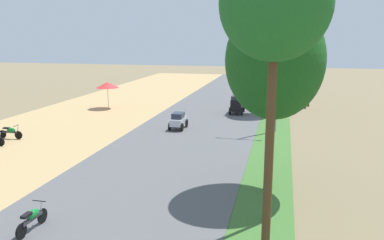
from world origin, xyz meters
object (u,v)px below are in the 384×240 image
at_px(median_tree_nearest, 275,6).
at_px(motorbike_ahead_third, 32,217).
at_px(streetlamp_near, 269,98).
at_px(car_hatchback_silver, 178,120).
at_px(utility_pole_near, 311,59).
at_px(utility_pole_far, 308,58).
at_px(car_van_black, 237,103).
at_px(vendor_umbrella, 107,85).
at_px(median_tree_second, 275,61).
at_px(median_tree_third, 279,27).
at_px(parked_motorbike_sixth, 11,132).
at_px(streetlamp_mid, 278,68).
at_px(median_tree_fourth, 279,41).

bearing_deg(median_tree_nearest, motorbike_ahead_third, 179.70).
relative_size(streetlamp_near, car_hatchback_silver, 4.10).
height_order(median_tree_nearest, utility_pole_near, median_tree_nearest).
xyz_separation_m(utility_pole_far, car_van_black, (-6.10, -4.30, -3.82)).
distance_m(vendor_umbrella, median_tree_second, 23.95).
height_order(median_tree_nearest, motorbike_ahead_third, median_tree_nearest).
bearing_deg(utility_pole_far, car_hatchback_silver, -130.37).
distance_m(median_tree_nearest, median_tree_third, 25.20).
bearing_deg(parked_motorbike_sixth, median_tree_second, -16.33).
bearing_deg(median_tree_third, motorbike_ahead_third, -107.43).
xyz_separation_m(vendor_umbrella, streetlamp_mid, (15.97, -6.10, 2.35)).
xyz_separation_m(median_tree_fourth, streetlamp_mid, (0.26, -19.81, -1.60)).
bearing_deg(car_hatchback_silver, median_tree_second, -55.66).
height_order(median_tree_third, utility_pole_near, median_tree_third).
bearing_deg(vendor_umbrella, car_van_black, 0.30).
bearing_deg(motorbike_ahead_third, streetlamp_near, 18.17).
distance_m(vendor_umbrella, median_tree_nearest, 29.10).
distance_m(vendor_umbrella, utility_pole_near, 19.90).
bearing_deg(median_tree_third, utility_pole_far, 45.09).
bearing_deg(streetlamp_mid, median_tree_second, -89.78).
xyz_separation_m(parked_motorbike_sixth, vendor_umbrella, (1.49, 12.33, 1.75)).
xyz_separation_m(median_tree_second, car_hatchback_silver, (-7.13, 10.43, -5.11)).
bearing_deg(median_tree_third, median_tree_fourth, 90.45).
distance_m(median_tree_fourth, utility_pole_far, 9.88).
bearing_deg(median_tree_nearest, utility_pole_near, 84.49).
bearing_deg(motorbike_ahead_third, median_tree_nearest, -0.30).
xyz_separation_m(streetlamp_mid, motorbike_ahead_third, (-8.06, -17.47, -4.08)).
bearing_deg(median_tree_second, streetlamp_near, -90.72).
distance_m(median_tree_nearest, car_hatchback_silver, 19.39).
xyz_separation_m(vendor_umbrella, median_tree_nearest, (16.11, -23.62, 5.42)).
bearing_deg(car_hatchback_silver, utility_pole_far, 49.63).
bearing_deg(median_tree_nearest, median_tree_second, 90.92).
distance_m(median_tree_nearest, median_tree_fourth, 37.36).
height_order(median_tree_third, motorbike_ahead_third, median_tree_third).
bearing_deg(streetlamp_near, car_van_black, 99.47).
bearing_deg(vendor_umbrella, car_hatchback_silver, -38.36).
bearing_deg(car_hatchback_silver, streetlamp_near, -62.99).
distance_m(median_tree_nearest, streetlamp_mid, 17.78).
xyz_separation_m(median_tree_nearest, utility_pole_near, (2.82, 29.24, -2.98)).
height_order(utility_pole_far, car_van_black, utility_pole_far).
bearing_deg(parked_motorbike_sixth, median_tree_third, 38.83).
bearing_deg(motorbike_ahead_third, utility_pole_near, 69.31).
bearing_deg(median_tree_second, car_van_black, 101.44).
distance_m(median_tree_nearest, median_tree_second, 6.43).
height_order(streetlamp_mid, utility_pole_far, utility_pole_far).
relative_size(parked_motorbike_sixth, vendor_umbrella, 0.71).
bearing_deg(vendor_umbrella, utility_pole_near, 16.55).
relative_size(streetlamp_near, utility_pole_far, 0.88).
bearing_deg(utility_pole_far, streetlamp_near, -95.87).
height_order(vendor_umbrella, streetlamp_mid, streetlamp_mid).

